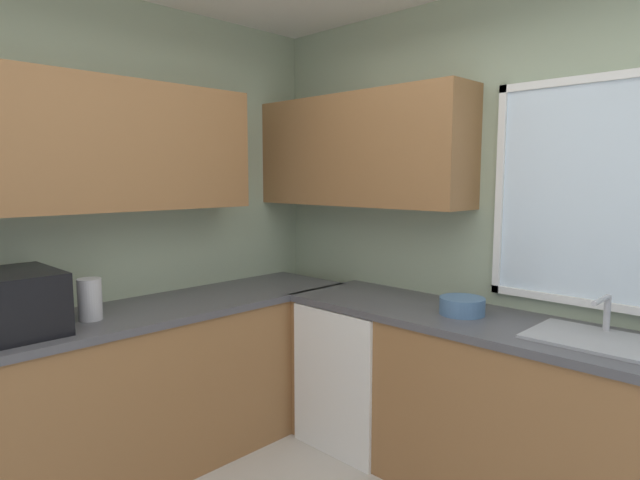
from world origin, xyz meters
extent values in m
cube|color=#9EAD8E|center=(0.00, 1.71, 1.33)|extent=(3.77, 0.06, 2.66)
cube|color=#9EAD8E|center=(-1.86, 0.00, 1.33)|extent=(0.06, 3.47, 2.66)
cube|color=silver|center=(0.45, 1.67, 1.56)|extent=(1.17, 0.02, 1.05)
cube|color=white|center=(0.45, 1.66, 2.10)|extent=(1.25, 0.04, 0.04)
cube|color=white|center=(0.45, 1.66, 1.01)|extent=(1.25, 0.04, 0.04)
cube|color=white|center=(-0.16, 1.66, 1.56)|extent=(0.04, 0.04, 1.13)
cube|color=olive|center=(-1.67, -0.20, 1.80)|extent=(0.32, 2.35, 0.70)
cube|color=olive|center=(-1.06, 1.52, 1.80)|extent=(1.54, 0.32, 0.70)
cube|color=olive|center=(-1.52, 0.00, 0.44)|extent=(0.62, 3.05, 0.87)
cube|color=#4C4C51|center=(-1.52, 0.00, 0.89)|extent=(0.65, 3.08, 0.04)
cube|color=olive|center=(0.21, 1.37, 0.44)|extent=(2.83, 0.62, 0.87)
cube|color=#4C4C51|center=(0.21, 1.37, 0.89)|extent=(2.86, 0.65, 0.04)
cube|color=white|center=(-0.86, 1.34, 0.43)|extent=(0.60, 0.60, 0.87)
cube|color=black|center=(-1.52, -0.39, 1.06)|extent=(0.48, 0.36, 0.29)
cylinder|color=#B7B7BC|center=(-1.50, -0.05, 1.02)|extent=(0.12, 0.12, 0.21)
cube|color=#9EA0A5|center=(0.45, 1.37, 0.92)|extent=(0.54, 0.40, 0.02)
cylinder|color=#B7B7BC|center=(0.45, 1.53, 1.00)|extent=(0.03, 0.03, 0.18)
cylinder|color=#B7B7BC|center=(0.45, 1.43, 1.09)|extent=(0.02, 0.20, 0.02)
cylinder|color=#4C7099|center=(-0.21, 1.37, 0.96)|extent=(0.24, 0.24, 0.09)
camera|label=1|loc=(1.17, -1.11, 1.63)|focal=29.68mm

